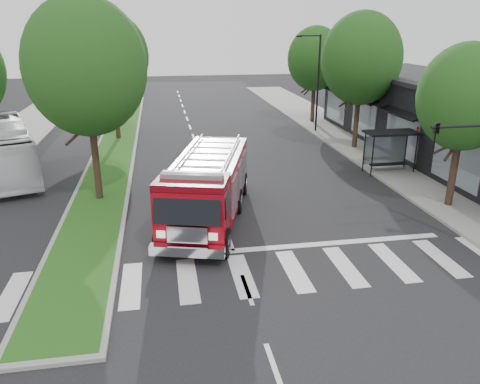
% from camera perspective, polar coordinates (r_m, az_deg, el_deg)
% --- Properties ---
extents(ground, '(140.00, 140.00, 0.00)m').
position_cam_1_polar(ground, '(20.13, -1.26, -5.94)').
color(ground, black).
rests_on(ground, ground).
extents(sidewalk_right, '(5.00, 80.00, 0.15)m').
position_cam_1_polar(sidewalk_right, '(32.95, 18.02, 3.52)').
color(sidewalk_right, gray).
rests_on(sidewalk_right, ground).
extents(median, '(3.00, 50.00, 0.15)m').
position_cam_1_polar(median, '(37.12, -14.78, 5.60)').
color(median, gray).
rests_on(median, ground).
extents(storefront_row, '(8.00, 30.00, 5.00)m').
position_cam_1_polar(storefront_row, '(34.73, 25.10, 7.56)').
color(storefront_row, black).
rests_on(storefront_row, ground).
extents(bus_shelter, '(3.20, 1.60, 2.61)m').
position_cam_1_polar(bus_shelter, '(30.29, 17.79, 6.04)').
color(bus_shelter, black).
rests_on(bus_shelter, ground).
extents(tree_right_near, '(4.40, 4.40, 8.05)m').
position_cam_1_polar(tree_right_near, '(24.67, 25.76, 10.34)').
color(tree_right_near, black).
rests_on(tree_right_near, ground).
extents(tree_right_mid, '(5.60, 5.60, 9.72)m').
position_cam_1_polar(tree_right_mid, '(35.02, 14.59, 15.46)').
color(tree_right_mid, black).
rests_on(tree_right_mid, ground).
extents(tree_right_far, '(5.00, 5.00, 8.73)m').
position_cam_1_polar(tree_right_far, '(44.37, 9.16, 15.75)').
color(tree_right_far, black).
rests_on(tree_right_far, ground).
extents(tree_median_near, '(5.80, 5.80, 10.16)m').
position_cam_1_polar(tree_median_near, '(24.26, -18.28, 14.27)').
color(tree_median_near, black).
rests_on(tree_median_near, ground).
extents(tree_median_far, '(5.60, 5.60, 9.72)m').
position_cam_1_polar(tree_median_far, '(38.16, -15.41, 15.69)').
color(tree_median_far, black).
rests_on(tree_median_far, ground).
extents(streetlight_right_far, '(2.11, 0.20, 8.00)m').
position_cam_1_polar(streetlight_right_far, '(40.34, 9.30, 13.43)').
color(streetlight_right_far, black).
rests_on(streetlight_right_far, ground).
extents(fire_engine, '(5.35, 9.97, 3.31)m').
position_cam_1_polar(fire_engine, '(21.73, -3.96, 0.53)').
color(fire_engine, '#62050D').
rests_on(fire_engine, ground).
extents(city_bus, '(6.19, 11.66, 3.18)m').
position_cam_1_polar(city_bus, '(32.04, -26.58, 4.76)').
color(city_bus, silver).
rests_on(city_bus, ground).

